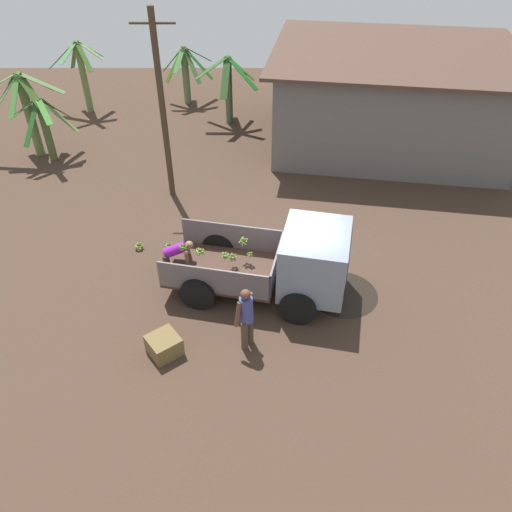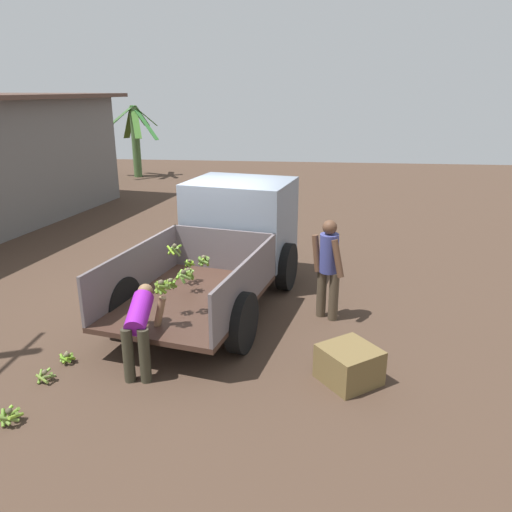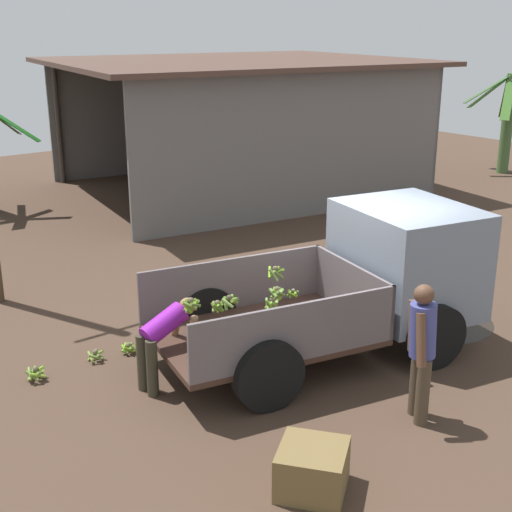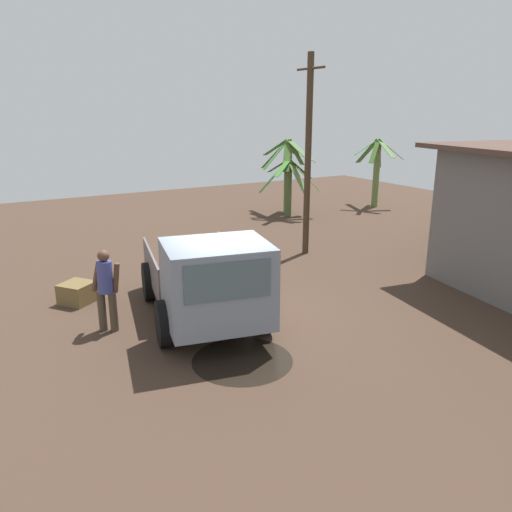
{
  "view_description": "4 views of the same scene",
  "coord_description": "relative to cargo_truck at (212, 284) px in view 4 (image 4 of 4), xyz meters",
  "views": [
    {
      "loc": [
        -0.8,
        -10.35,
        9.0
      ],
      "look_at": [
        -0.8,
        -0.35,
        1.1
      ],
      "focal_mm": 35.0,
      "sensor_mm": 36.0,
      "label": 1
    },
    {
      "loc": [
        -8.81,
        -2.0,
        3.7
      ],
      "look_at": [
        -1.67,
        -1.22,
        1.28
      ],
      "focal_mm": 35.0,
      "sensor_mm": 36.0,
      "label": 2
    },
    {
      "loc": [
        -7.16,
        -7.1,
        4.56
      ],
      "look_at": [
        -1.22,
        0.53,
        1.35
      ],
      "focal_mm": 50.0,
      "sensor_mm": 36.0,
      "label": 3
    },
    {
      "loc": [
        8.69,
        -4.47,
        4.41
      ],
      "look_at": [
        0.16,
        0.48,
        1.48
      ],
      "focal_mm": 35.0,
      "sensor_mm": 36.0,
      "label": 4
    }
  ],
  "objects": [
    {
      "name": "banana_bunch_on_ground_2",
      "position": [
        -3.62,
        1.98,
        -0.99
      ],
      "size": [
        0.26,
        0.26,
        0.18
      ],
      "color": "brown",
      "rests_on": "ground"
    },
    {
      "name": "person_worker_loading",
      "position": [
        -3.22,
        0.78,
        -0.38
      ],
      "size": [
        0.85,
        0.64,
        1.12
      ],
      "rotation": [
        0.0,
        0.0,
        0.07
      ],
      "color": "#353124",
      "rests_on": "ground"
    },
    {
      "name": "banana_palm_0",
      "position": [
        -8.84,
        7.72,
        0.23
      ],
      "size": [
        2.17,
        2.38,
        2.4
      ],
      "color": "#4A5E31",
      "rests_on": "ground"
    },
    {
      "name": "banana_palm_5",
      "position": [
        -8.66,
        12.4,
        0.6
      ],
      "size": [
        2.48,
        2.1,
        3.1
      ],
      "color": "olive",
      "rests_on": "ground"
    },
    {
      "name": "banana_palm_4",
      "position": [
        -2.2,
        11.14,
        0.47
      ],
      "size": [
        2.63,
        2.66,
        2.82
      ],
      "color": "#546443",
      "rests_on": "ground"
    },
    {
      "name": "wooden_crate_0",
      "position": [
        -3.16,
        -2.02,
        -0.84
      ],
      "size": [
        0.95,
        0.95,
        0.48
      ],
      "primitive_type": "cube",
      "rotation": [
        0.0,
        0.0,
        2.22
      ],
      "color": "brown",
      "rests_on": "ground"
    },
    {
      "name": "utility_pole",
      "position": [
        -3.92,
        5.09,
        1.97
      ],
      "size": [
        1.3,
        0.19,
        5.95
      ],
      "color": "#443321",
      "rests_on": "ground"
    },
    {
      "name": "person_foreground_visitor",
      "position": [
        -1.26,
        -1.77,
        -0.13
      ],
      "size": [
        0.52,
        0.58,
        1.72
      ],
      "rotation": [
        0.0,
        0.0,
        2.58
      ],
      "color": "#483B2C",
      "rests_on": "ground"
    },
    {
      "name": "banana_bunch_on_ground_0",
      "position": [
        -4.5,
        1.95,
        -0.97
      ],
      "size": [
        0.28,
        0.28,
        0.2
      ],
      "color": "#463F2E",
      "rests_on": "ground"
    },
    {
      "name": "banana_palm_1",
      "position": [
        -4.27,
        13.48,
        0.29
      ],
      "size": [
        2.36,
        2.04,
        2.56
      ],
      "color": "#667D4E",
      "rests_on": "ground"
    },
    {
      "name": "mud_patch_0",
      "position": [
        1.27,
        -0.02,
        -1.08
      ],
      "size": [
        1.84,
        1.84,
        0.01
      ],
      "primitive_type": "cylinder",
      "color": "black",
      "rests_on": "ground"
    },
    {
      "name": "cargo_truck",
      "position": [
        0.0,
        0.0,
        0.0
      ],
      "size": [
        4.9,
        2.93,
        2.02
      ],
      "rotation": [
        0.0,
        0.0,
        -0.21
      ],
      "color": "#3D271E",
      "rests_on": "ground"
    },
    {
      "name": "ground",
      "position": [
        -0.24,
        0.57,
        -1.08
      ],
      "size": [
        36.0,
        36.0,
        0.0
      ],
      "primitive_type": "plane",
      "color": "#443226"
    },
    {
      "name": "banana_bunch_on_ground_1",
      "position": [
        -3.14,
        1.91,
        -0.99
      ],
      "size": [
        0.23,
        0.23,
        0.17
      ],
      "color": "brown",
      "rests_on": "ground"
    },
    {
      "name": "banana_palm_3",
      "position": [
        -9.5,
        8.1,
        0.65
      ],
      "size": [
        3.16,
        2.21,
        3.17
      ],
      "color": "olive",
      "rests_on": "ground"
    }
  ]
}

